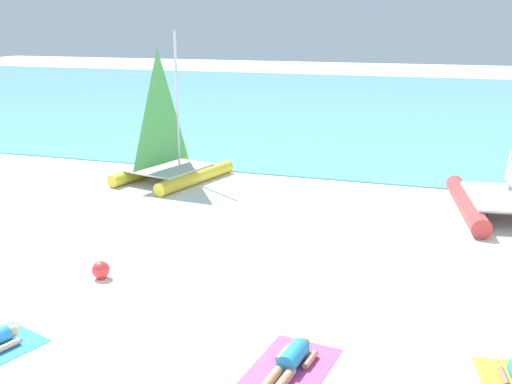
# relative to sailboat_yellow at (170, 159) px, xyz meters

# --- Properties ---
(ground_plane) EXTENTS (120.00, 120.00, 0.00)m
(ground_plane) POSITION_rel_sailboat_yellow_xyz_m (4.44, 0.48, -0.71)
(ground_plane) COLOR white
(ocean_water) EXTENTS (120.00, 40.00, 0.05)m
(ocean_water) POSITION_rel_sailboat_yellow_xyz_m (4.44, 21.68, -0.69)
(ocean_water) COLOR #5BB2C1
(ocean_water) RESTS_ON ground
(sailboat_yellow) EXTENTS (3.11, 4.09, 4.77)m
(sailboat_yellow) POSITION_rel_sailboat_yellow_xyz_m (0.00, 0.00, 0.00)
(sailboat_yellow) COLOR yellow
(sailboat_yellow) RESTS_ON ground
(towel_center_right) EXTENTS (1.34, 2.03, 0.01)m
(towel_center_right) POSITION_rel_sailboat_yellow_xyz_m (6.67, -9.68, -0.70)
(towel_center_right) COLOR #D84C99
(towel_center_right) RESTS_ON ground
(sunbather_center_right) EXTENTS (0.61, 1.57, 0.30)m
(sunbather_center_right) POSITION_rel_sailboat_yellow_xyz_m (6.68, -9.61, -0.58)
(sunbather_center_right) COLOR #268CCC
(sunbather_center_right) RESTS_ON towel_center_right
(beach_ball) EXTENTS (0.37, 0.37, 0.37)m
(beach_ball) POSITION_rel_sailboat_yellow_xyz_m (2.16, -7.57, -0.53)
(beach_ball) COLOR red
(beach_ball) RESTS_ON ground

